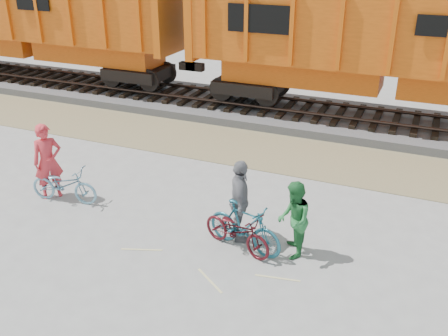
{
  "coord_description": "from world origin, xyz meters",
  "views": [
    {
      "loc": [
        4.17,
        -8.42,
        6.11
      ],
      "look_at": [
        -0.05,
        1.5,
        1.14
      ],
      "focal_mm": 40.0,
      "sensor_mm": 36.0,
      "label": 1
    }
  ],
  "objects_px": {
    "bicycle_maroon": "(237,231)",
    "person_woman": "(240,201)",
    "bicycle_blue": "(64,185)",
    "person_man": "(294,220)",
    "hopper_car_left": "(36,17)",
    "bicycle_teal": "(245,227)",
    "hopper_car_center": "(396,43)",
    "person_solo": "(48,161)"
  },
  "relations": [
    {
      "from": "bicycle_maroon",
      "to": "person_man",
      "type": "xyz_separation_m",
      "value": [
        1.15,
        0.27,
        0.38
      ]
    },
    {
      "from": "person_man",
      "to": "person_solo",
      "type": "bearing_deg",
      "value": -109.69
    },
    {
      "from": "hopper_car_left",
      "to": "hopper_car_center",
      "type": "relative_size",
      "value": 1.0
    },
    {
      "from": "hopper_car_left",
      "to": "hopper_car_center",
      "type": "bearing_deg",
      "value": 0.0
    },
    {
      "from": "bicycle_teal",
      "to": "person_woman",
      "type": "bearing_deg",
      "value": 51.07
    },
    {
      "from": "person_solo",
      "to": "bicycle_maroon",
      "type": "bearing_deg",
      "value": -54.46
    },
    {
      "from": "hopper_car_center",
      "to": "person_man",
      "type": "xyz_separation_m",
      "value": [
        -0.86,
        -8.68,
        -2.17
      ]
    },
    {
      "from": "hopper_car_center",
      "to": "bicycle_blue",
      "type": "height_order",
      "value": "hopper_car_center"
    },
    {
      "from": "hopper_car_left",
      "to": "bicycle_blue",
      "type": "relative_size",
      "value": 7.83
    },
    {
      "from": "hopper_car_center",
      "to": "bicycle_teal",
      "type": "height_order",
      "value": "hopper_car_center"
    },
    {
      "from": "person_solo",
      "to": "bicycle_teal",
      "type": "bearing_deg",
      "value": -53.62
    },
    {
      "from": "hopper_car_left",
      "to": "bicycle_blue",
      "type": "xyz_separation_m",
      "value": [
        8.18,
        -8.66,
        -2.54
      ]
    },
    {
      "from": "person_woman",
      "to": "bicycle_maroon",
      "type": "bearing_deg",
      "value": 170.72
    },
    {
      "from": "hopper_car_left",
      "to": "person_woman",
      "type": "distance_m",
      "value": 15.61
    },
    {
      "from": "bicycle_maroon",
      "to": "person_man",
      "type": "relative_size",
      "value": 1.04
    },
    {
      "from": "person_woman",
      "to": "person_solo",
      "type": "bearing_deg",
      "value": 66.76
    },
    {
      "from": "bicycle_blue",
      "to": "bicycle_teal",
      "type": "distance_m",
      "value": 4.97
    },
    {
      "from": "hopper_car_left",
      "to": "person_man",
      "type": "height_order",
      "value": "hopper_car_left"
    },
    {
      "from": "hopper_car_center",
      "to": "bicycle_maroon",
      "type": "height_order",
      "value": "hopper_car_center"
    },
    {
      "from": "hopper_car_center",
      "to": "person_solo",
      "type": "bearing_deg",
      "value": -130.55
    },
    {
      "from": "hopper_car_center",
      "to": "bicycle_maroon",
      "type": "xyz_separation_m",
      "value": [
        -2.01,
        -8.95,
        -2.55
      ]
    },
    {
      "from": "hopper_car_center",
      "to": "bicycle_teal",
      "type": "bearing_deg",
      "value": -101.83
    },
    {
      "from": "hopper_car_left",
      "to": "bicycle_maroon",
      "type": "bearing_deg",
      "value": -34.57
    },
    {
      "from": "person_woman",
      "to": "hopper_car_left",
      "type": "bearing_deg",
      "value": 33.12
    },
    {
      "from": "bicycle_maroon",
      "to": "hopper_car_left",
      "type": "bearing_deg",
      "value": 73.85
    },
    {
      "from": "bicycle_blue",
      "to": "person_man",
      "type": "xyz_separation_m",
      "value": [
        5.96,
        -0.02,
        0.37
      ]
    },
    {
      "from": "hopper_car_left",
      "to": "bicycle_blue",
      "type": "bearing_deg",
      "value": -46.65
    },
    {
      "from": "bicycle_teal",
      "to": "person_woman",
      "type": "xyz_separation_m",
      "value": [
        -0.25,
        0.33,
        0.4
      ]
    },
    {
      "from": "hopper_car_left",
      "to": "bicycle_maroon",
      "type": "relative_size",
      "value": 8.04
    },
    {
      "from": "hopper_car_center",
      "to": "person_man",
      "type": "bearing_deg",
      "value": -95.66
    },
    {
      "from": "bicycle_teal",
      "to": "person_man",
      "type": "relative_size",
      "value": 1.09
    },
    {
      "from": "hopper_car_center",
      "to": "bicycle_teal",
      "type": "xyz_separation_m",
      "value": [
        -1.86,
        -8.88,
        -2.46
      ]
    },
    {
      "from": "bicycle_teal",
      "to": "person_woman",
      "type": "relative_size",
      "value": 0.96
    },
    {
      "from": "hopper_car_left",
      "to": "person_woman",
      "type": "bearing_deg",
      "value": -33.56
    },
    {
      "from": "hopper_car_center",
      "to": "person_woman",
      "type": "distance_m",
      "value": 9.05
    },
    {
      "from": "person_woman",
      "to": "person_man",
      "type": "bearing_deg",
      "value": -119.3
    },
    {
      "from": "bicycle_teal",
      "to": "bicycle_maroon",
      "type": "distance_m",
      "value": 0.18
    },
    {
      "from": "bicycle_blue",
      "to": "person_solo",
      "type": "distance_m",
      "value": 0.72
    },
    {
      "from": "bicycle_teal",
      "to": "bicycle_blue",
      "type": "bearing_deg",
      "value": 101.88
    },
    {
      "from": "bicycle_teal",
      "to": "person_man",
      "type": "xyz_separation_m",
      "value": [
        1.0,
        0.2,
        0.29
      ]
    },
    {
      "from": "bicycle_maroon",
      "to": "person_woman",
      "type": "xyz_separation_m",
      "value": [
        -0.1,
        0.4,
        0.49
      ]
    },
    {
      "from": "hopper_car_left",
      "to": "person_man",
      "type": "xyz_separation_m",
      "value": [
        14.14,
        -8.68,
        -2.17
      ]
    }
  ]
}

